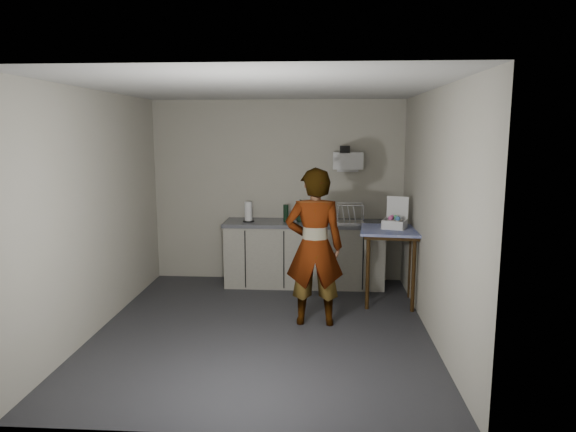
# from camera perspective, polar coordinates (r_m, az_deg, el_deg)

# --- Properties ---
(ground) EXTENTS (4.00, 4.00, 0.00)m
(ground) POSITION_cam_1_polar(r_m,az_deg,el_deg) (5.81, -2.78, -12.45)
(ground) COLOR #2C2C32
(ground) RESTS_ON ground
(wall_back) EXTENTS (3.60, 0.02, 2.60)m
(wall_back) POSITION_cam_1_polar(r_m,az_deg,el_deg) (7.42, -1.15, 2.76)
(wall_back) COLOR beige
(wall_back) RESTS_ON ground
(wall_right) EXTENTS (0.02, 4.00, 2.60)m
(wall_right) POSITION_cam_1_polar(r_m,az_deg,el_deg) (5.55, 15.80, 0.11)
(wall_right) COLOR beige
(wall_right) RESTS_ON ground
(wall_left) EXTENTS (0.02, 4.00, 2.60)m
(wall_left) POSITION_cam_1_polar(r_m,az_deg,el_deg) (5.93, -20.33, 0.47)
(wall_left) COLOR beige
(wall_left) RESTS_ON ground
(ceiling) EXTENTS (3.60, 4.00, 0.01)m
(ceiling) POSITION_cam_1_polar(r_m,az_deg,el_deg) (5.41, -3.01, 13.99)
(ceiling) COLOR silver
(ceiling) RESTS_ON wall_back
(kitchen_counter) EXTENTS (2.24, 0.62, 0.91)m
(kitchen_counter) POSITION_cam_1_polar(r_m,az_deg,el_deg) (7.27, 1.83, -4.38)
(kitchen_counter) COLOR black
(kitchen_counter) RESTS_ON ground
(wall_shelf) EXTENTS (0.42, 0.18, 0.37)m
(wall_shelf) POSITION_cam_1_polar(r_m,az_deg,el_deg) (7.30, 6.68, 6.11)
(wall_shelf) COLOR white
(wall_shelf) RESTS_ON ground
(side_table) EXTENTS (0.81, 0.81, 0.96)m
(side_table) POSITION_cam_1_polar(r_m,az_deg,el_deg) (6.53, 11.35, -2.49)
(side_table) COLOR #3A240D
(side_table) RESTS_ON ground
(standing_man) EXTENTS (0.66, 0.44, 1.77)m
(standing_man) POSITION_cam_1_polar(r_m,az_deg,el_deg) (5.72, 2.94, -3.48)
(standing_man) COLOR #B2A593
(standing_man) RESTS_ON ground
(soap_bottle) EXTENTS (0.16, 0.16, 0.31)m
(soap_bottle) POSITION_cam_1_polar(r_m,az_deg,el_deg) (7.15, 1.40, 0.60)
(soap_bottle) COLOR black
(soap_bottle) RESTS_ON kitchen_counter
(soda_can) EXTENTS (0.07, 0.07, 0.13)m
(soda_can) POSITION_cam_1_polar(r_m,az_deg,el_deg) (7.20, 2.38, -0.05)
(soda_can) COLOR red
(soda_can) RESTS_ON kitchen_counter
(dark_bottle) EXTENTS (0.07, 0.07, 0.24)m
(dark_bottle) POSITION_cam_1_polar(r_m,az_deg,el_deg) (7.13, -0.24, 0.32)
(dark_bottle) COLOR black
(dark_bottle) RESTS_ON kitchen_counter
(paper_towel) EXTENTS (0.16, 0.16, 0.28)m
(paper_towel) POSITION_cam_1_polar(r_m,az_deg,el_deg) (7.17, -4.42, 0.43)
(paper_towel) COLOR black
(paper_towel) RESTS_ON kitchen_counter
(dish_rack) EXTENTS (0.38, 0.29, 0.27)m
(dish_rack) POSITION_cam_1_polar(r_m,az_deg,el_deg) (7.13, 6.85, -0.26)
(dish_rack) COLOR white
(dish_rack) RESTS_ON kitchen_counter
(bakery_box) EXTENTS (0.36, 0.36, 0.39)m
(bakery_box) POSITION_cam_1_polar(r_m,az_deg,el_deg) (6.57, 11.78, -0.58)
(bakery_box) COLOR white
(bakery_box) RESTS_ON side_table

